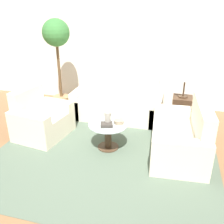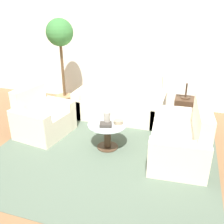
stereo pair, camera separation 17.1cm
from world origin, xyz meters
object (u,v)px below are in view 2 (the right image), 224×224
potted_plant (61,47)px  vase (107,118)px  coffee_table (107,132)px  book_stack (106,125)px  sofa_main (121,103)px  armchair (42,119)px  bowl (118,122)px  loveseat (183,140)px  table_lamp (188,77)px

potted_plant → vase: size_ratio=9.37×
coffee_table → book_stack: bearing=-90.2°
sofa_main → vase: bearing=-84.1°
vase → book_stack: vase is taller
sofa_main → vase: sofa_main is taller
sofa_main → armchair: bearing=-134.4°
potted_plant → vase: bearing=-43.0°
armchair → bowl: armchair is taller
sofa_main → loveseat: size_ratio=1.27×
table_lamp → book_stack: (-1.16, -1.36, -0.52)m
sofa_main → table_lamp: (1.30, -0.04, 0.70)m
coffee_table → vase: bearing=-153.0°
loveseat → coffee_table: (-1.20, -0.12, 0.00)m
armchair → table_lamp: 2.83m
potted_plant → sofa_main: bearing=-3.4°
vase → potted_plant: bearing=137.0°
loveseat → book_stack: (-1.20, -0.20, 0.19)m
bowl → book_stack: size_ratio=0.70×
armchair → loveseat: size_ratio=0.71×
vase → table_lamp: bearing=47.8°
bowl → vase: bearing=-157.4°
armchair → table_lamp: (2.48, 1.16, 0.71)m
loveseat → book_stack: size_ratio=6.22×
coffee_table → potted_plant: (-1.51, 1.40, 1.11)m
sofa_main → book_stack: bearing=-84.2°
bowl → coffee_table: bearing=-157.6°
armchair → potted_plant: potted_plant is taller
vase → sofa_main: bearing=95.9°
armchair → table_lamp: table_lamp is taller
table_lamp → potted_plant: 2.70m
sofa_main → potted_plant: potted_plant is taller
vase → bowl: 0.20m
potted_plant → vase: (1.51, -1.41, -0.84)m
potted_plant → book_stack: bearing=-44.5°
vase → book_stack: (0.01, -0.08, -0.08)m
bowl → table_lamp: bearing=50.7°
loveseat → vase: loveseat is taller
sofa_main → vase: size_ratio=8.70×
sofa_main → coffee_table: sofa_main is taller
loveseat → coffee_table: loveseat is taller
table_lamp → book_stack: table_lamp is taller
coffee_table → table_lamp: size_ratio=1.17×
coffee_table → bowl: bearing=22.4°
sofa_main → loveseat: bearing=-41.8°
potted_plant → book_stack: 2.31m
armchair → coffee_table: bearing=-87.1°
armchair → table_lamp: size_ratio=1.86×
sofa_main → armchair: sofa_main is taller
armchair → book_stack: bearing=-90.6°
table_lamp → vase: bearing=-132.2°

